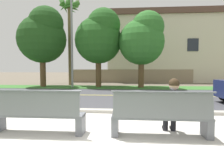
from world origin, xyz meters
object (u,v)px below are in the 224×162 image
at_px(bench_left, 37,113).
at_px(bench_right, 161,116).
at_px(shade_tree_centre, 143,39).
at_px(palm_tree_short, 70,16).
at_px(shade_tree_far_left, 43,35).
at_px(shade_tree_left, 100,37).
at_px(seated_person_blue, 173,105).
at_px(streetlamp, 72,32).

distance_m(bench_left, bench_right, 2.69).
height_order(shade_tree_centre, palm_tree_short, palm_tree_short).
distance_m(bench_left, shade_tree_far_left, 12.67).
height_order(bench_left, shade_tree_left, shade_tree_left).
distance_m(seated_person_blue, shade_tree_left, 12.06).
xyz_separation_m(seated_person_blue, shade_tree_far_left, (-7.80, 10.94, 3.49)).
distance_m(shade_tree_far_left, shade_tree_centre, 8.02).
xyz_separation_m(bench_left, seated_person_blue, (2.97, 0.17, 0.21)).
xyz_separation_m(bench_left, shade_tree_left, (-0.24, 11.31, 3.58)).
xyz_separation_m(seated_person_blue, streetlamp, (-5.26, 10.53, 3.68)).
height_order(bench_left, shade_tree_far_left, shade_tree_far_left).
xyz_separation_m(bench_right, shade_tree_far_left, (-7.53, 11.11, 3.70)).
bearing_deg(streetlamp, shade_tree_far_left, 171.04).
height_order(seated_person_blue, shade_tree_left, shade_tree_left).
relative_size(bench_left, shade_tree_centre, 0.36).
relative_size(bench_left, bench_right, 1.00).
height_order(bench_left, streetlamp, streetlamp).
distance_m(bench_right, palm_tree_short, 15.35).
height_order(streetlamp, shade_tree_left, streetlamp).
bearing_deg(bench_left, shade_tree_centre, 73.78).
relative_size(shade_tree_far_left, palm_tree_short, 0.83).
height_order(bench_left, shade_tree_centre, shade_tree_centre).
bearing_deg(bench_right, bench_left, 180.00).
distance_m(bench_left, seated_person_blue, 2.98).
bearing_deg(bench_left, shade_tree_far_left, 113.50).
relative_size(bench_right, palm_tree_short, 0.27).
relative_size(streetlamp, shade_tree_left, 1.23).
xyz_separation_m(bench_left, streetlamp, (-2.29, 10.71, 3.89)).
distance_m(streetlamp, shade_tree_far_left, 2.58).
xyz_separation_m(streetlamp, shade_tree_left, (2.05, 0.60, -0.31)).
bearing_deg(palm_tree_short, bench_left, -76.18).
bearing_deg(seated_person_blue, bench_left, -176.66).
distance_m(bench_left, shade_tree_centre, 11.86).
bearing_deg(palm_tree_short, shade_tree_left, -29.36).
height_order(bench_right, palm_tree_short, palm_tree_short).
height_order(shade_tree_far_left, shade_tree_left, shade_tree_far_left).
distance_m(shade_tree_far_left, palm_tree_short, 3.20).
relative_size(bench_left, streetlamp, 0.27).
height_order(shade_tree_far_left, shade_tree_centre, shade_tree_far_left).
bearing_deg(bench_left, seated_person_blue, 3.34).
relative_size(shade_tree_far_left, shade_tree_left, 1.03).
bearing_deg(shade_tree_far_left, shade_tree_centre, -1.28).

